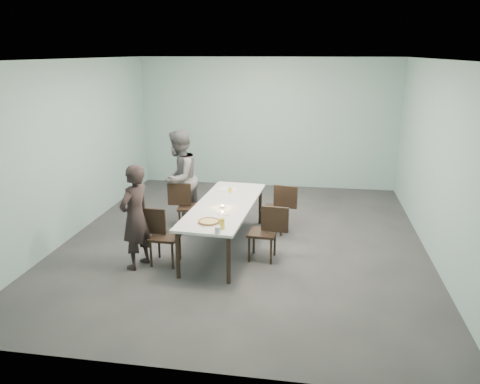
# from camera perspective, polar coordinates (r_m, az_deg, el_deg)

# --- Properties ---
(ground) EXTENTS (7.00, 7.00, 0.00)m
(ground) POSITION_cam_1_polar(r_m,az_deg,el_deg) (8.10, 0.53, -5.85)
(ground) COLOR #333335
(ground) RESTS_ON ground
(room_shell) EXTENTS (6.02, 7.02, 3.01)m
(room_shell) POSITION_cam_1_polar(r_m,az_deg,el_deg) (7.56, 0.57, 8.47)
(room_shell) COLOR #94BBB8
(room_shell) RESTS_ON ground
(table) EXTENTS (1.06, 2.65, 0.75)m
(table) POSITION_cam_1_polar(r_m,az_deg,el_deg) (7.58, -1.90, -1.88)
(table) COLOR white
(table) RESTS_ON ground
(chair_near_left) EXTENTS (0.62, 0.44, 0.87)m
(chair_near_left) POSITION_cam_1_polar(r_m,az_deg,el_deg) (7.18, -9.77, -4.84)
(chair_near_left) COLOR black
(chair_near_left) RESTS_ON ground
(chair_far_left) EXTENTS (0.63, 0.46, 0.87)m
(chair_far_left) POSITION_cam_1_polar(r_m,az_deg,el_deg) (8.44, -6.64, -1.39)
(chair_far_left) COLOR black
(chair_far_left) RESTS_ON ground
(chair_near_right) EXTENTS (0.63, 0.45, 0.87)m
(chair_near_right) POSITION_cam_1_polar(r_m,az_deg,el_deg) (7.20, 3.38, -4.54)
(chair_near_right) COLOR black
(chair_near_right) RESTS_ON ground
(chair_far_right) EXTENTS (0.64, 0.49, 0.87)m
(chair_far_right) POSITION_cam_1_polar(r_m,az_deg,el_deg) (8.30, 4.80, -1.64)
(chair_far_right) COLOR black
(chair_far_right) RESTS_ON ground
(diner_near) EXTENTS (0.55, 0.67, 1.57)m
(diner_near) POSITION_cam_1_polar(r_m,az_deg,el_deg) (7.03, -12.65, -3.00)
(diner_near) COLOR black
(diner_near) RESTS_ON ground
(diner_far) EXTENTS (0.82, 0.98, 1.78)m
(diner_far) POSITION_cam_1_polar(r_m,az_deg,el_deg) (8.59, -7.41, 1.63)
(diner_far) COLOR slate
(diner_far) RESTS_ON ground
(pizza) EXTENTS (0.34, 0.34, 0.04)m
(pizza) POSITION_cam_1_polar(r_m,az_deg,el_deg) (6.74, -3.80, -3.63)
(pizza) COLOR white
(pizza) RESTS_ON table
(side_plate) EXTENTS (0.18, 0.18, 0.01)m
(side_plate) POSITION_cam_1_polar(r_m,az_deg,el_deg) (7.10, -1.95, -2.65)
(side_plate) COLOR white
(side_plate) RESTS_ON table
(beer_glass) EXTENTS (0.08, 0.08, 0.15)m
(beer_glass) POSITION_cam_1_polar(r_m,az_deg,el_deg) (6.50, -2.21, -3.87)
(beer_glass) COLOR yellow
(beer_glass) RESTS_ON table
(water_tumbler) EXTENTS (0.08, 0.08, 0.09)m
(water_tumbler) POSITION_cam_1_polar(r_m,az_deg,el_deg) (6.36, -2.75, -4.63)
(water_tumbler) COLOR silver
(water_tumbler) RESTS_ON table
(tealight) EXTENTS (0.06, 0.06, 0.05)m
(tealight) POSITION_cam_1_polar(r_m,az_deg,el_deg) (7.37, -2.17, -1.80)
(tealight) COLOR silver
(tealight) RESTS_ON table
(amber_tumbler) EXTENTS (0.07, 0.07, 0.08)m
(amber_tumbler) POSITION_cam_1_polar(r_m,az_deg,el_deg) (8.17, -1.21, 0.23)
(amber_tumbler) COLOR yellow
(amber_tumbler) RESTS_ON table
(menu) EXTENTS (0.31, 0.24, 0.01)m
(menu) POSITION_cam_1_polar(r_m,az_deg,el_deg) (8.37, -1.52, 0.37)
(menu) COLOR silver
(menu) RESTS_ON table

